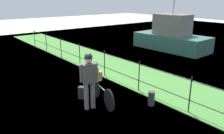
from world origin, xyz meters
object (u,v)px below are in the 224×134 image
at_px(backpack_on_paving, 83,93).
at_px(mooring_bollard, 151,98).
at_px(terrier_dog, 97,69).
at_px(cyclist_person, 89,76).
at_px(bicycle_main, 102,93).
at_px(wooden_crate, 96,75).
at_px(moored_boat_near, 171,37).

height_order(backpack_on_paving, mooring_bollard, mooring_bollard).
xyz_separation_m(terrier_dog, cyclist_person, (0.42, -0.56, -0.00)).
height_order(bicycle_main, mooring_bollard, bicycle_main).
xyz_separation_m(wooden_crate, terrier_dog, (0.02, -0.01, 0.21)).
xyz_separation_m(terrier_dog, mooring_bollard, (1.41, 1.01, -0.79)).
height_order(cyclist_person, backpack_on_paving, cyclist_person).
relative_size(wooden_crate, moored_boat_near, 0.07).
bearing_deg(moored_boat_near, cyclist_person, -67.22).
height_order(bicycle_main, terrier_dog, terrier_dog).
bearing_deg(terrier_dog, bicycle_main, -12.59).
distance_m(terrier_dog, backpack_on_paving, 0.93).
distance_m(bicycle_main, cyclist_person, 0.81).
relative_size(bicycle_main, wooden_crate, 5.16).
distance_m(cyclist_person, moored_boat_near, 9.03).
xyz_separation_m(bicycle_main, cyclist_person, (0.07, -0.48, 0.66)).
bearing_deg(mooring_bollard, wooden_crate, -144.97).
bearing_deg(bicycle_main, cyclist_person, -81.95).
distance_m(terrier_dog, mooring_bollard, 1.91).
xyz_separation_m(cyclist_person, mooring_bollard, (0.99, 1.57, -0.78)).
bearing_deg(backpack_on_paving, wooden_crate, -165.59).
xyz_separation_m(wooden_crate, moored_boat_near, (-3.05, 7.76, -0.01)).
xyz_separation_m(wooden_crate, cyclist_person, (0.45, -0.56, 0.21)).
relative_size(wooden_crate, terrier_dog, 1.00).
bearing_deg(mooring_bollard, bicycle_main, -134.05).
height_order(terrier_dog, mooring_bollard, terrier_dog).
xyz_separation_m(terrier_dog, backpack_on_paving, (-0.29, -0.36, -0.81)).
bearing_deg(wooden_crate, backpack_on_paving, -126.57).
xyz_separation_m(backpack_on_paving, moored_boat_near, (-2.78, 8.12, 0.59)).
bearing_deg(bicycle_main, terrier_dog, 167.41).
bearing_deg(wooden_crate, cyclist_person, -51.45).
bearing_deg(cyclist_person, mooring_bollard, 57.76).
distance_m(backpack_on_paving, mooring_bollard, 2.18).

